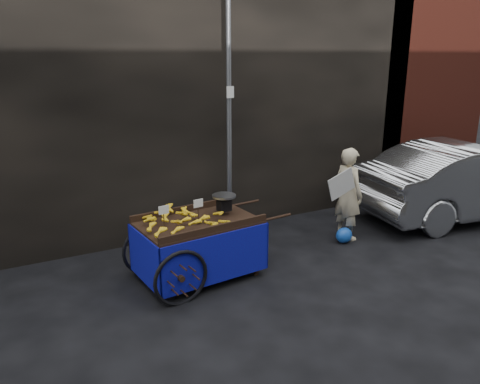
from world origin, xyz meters
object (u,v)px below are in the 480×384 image
parked_car (471,180)px  banana_cart (195,228)px  plastic_bag (344,235)px  vendor (348,194)px

parked_car → banana_cart: bearing=97.8°
plastic_bag → parked_car: bearing=-1.4°
banana_cart → plastic_bag: 2.69m
plastic_bag → parked_car: parked_car is taller
plastic_bag → parked_car: (2.93, -0.07, 0.58)m
banana_cart → plastic_bag: bearing=-5.2°
banana_cart → vendor: (2.79, 0.17, 0.04)m
plastic_bag → banana_cart: bearing=180.0°
banana_cart → parked_car: size_ratio=0.52×
banana_cart → parked_car: bearing=-6.0°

